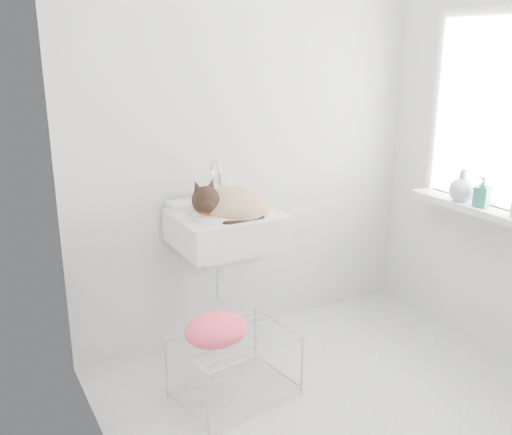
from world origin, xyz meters
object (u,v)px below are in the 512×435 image
cat (230,206)px  wire_rack (234,369)px  bottle_b (481,207)px  sink (226,213)px  bottle_c (460,201)px

cat → wire_rack: cat is taller
cat → bottle_b: 1.39m
cat → bottle_b: cat is taller
sink → bottle_b: 1.40m
sink → wire_rack: bearing=-111.4°
bottle_c → bottle_b: bearing=-90.0°
wire_rack → bottle_b: (1.43, -0.19, 0.70)m
cat → sink: bearing=138.8°
cat → wire_rack: 0.84m
sink → bottle_b: sink is taller
bottle_b → bottle_c: 0.14m
wire_rack → sink: bearing=68.6°
wire_rack → bottle_c: bearing=-1.9°
cat → bottle_c: cat is taller
bottle_b → bottle_c: bearing=90.0°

